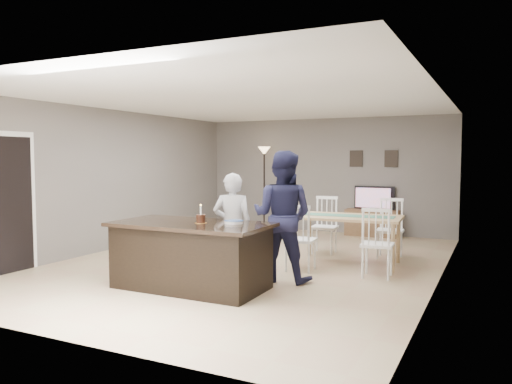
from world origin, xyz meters
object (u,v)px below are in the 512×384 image
at_px(floor_lamp, 264,165).
at_px(television, 374,198).
at_px(plate_stack, 234,222).
at_px(dining_table, 348,224).
at_px(woman, 233,228).
at_px(man, 282,216).
at_px(kitchen_island, 191,255).
at_px(birthday_cake, 201,219).
at_px(tv_console, 372,223).

bearing_deg(floor_lamp, television, 4.34).
distance_m(plate_stack, dining_table, 2.47).
xyz_separation_m(woman, man, (0.60, 0.39, 0.16)).
bearing_deg(man, woman, 29.87).
xyz_separation_m(kitchen_island, woman, (0.35, 0.55, 0.33)).
bearing_deg(man, television, -95.74).
bearing_deg(birthday_cake, plate_stack, 20.12).
xyz_separation_m(tv_console, dining_table, (0.30, -3.12, 0.37)).
distance_m(man, plate_stack, 0.86).
relative_size(birthday_cake, floor_lamp, 0.12).
height_order(tv_console, dining_table, dining_table).
distance_m(man, birthday_cake, 1.22).
distance_m(woman, man, 0.73).
height_order(kitchen_island, tv_console, kitchen_island).
bearing_deg(floor_lamp, woman, -69.90).
height_order(kitchen_island, dining_table, dining_table).
distance_m(tv_console, birthday_cake, 5.69).
bearing_deg(television, birthday_cake, 79.44).
distance_m(tv_console, dining_table, 3.16).
distance_m(tv_console, woman, 5.11).
xyz_separation_m(plate_stack, dining_table, (0.93, 2.28, -0.25)).
distance_m(kitchen_island, dining_table, 2.88).
distance_m(kitchen_island, woman, 0.73).
height_order(kitchen_island, television, television).
xyz_separation_m(birthday_cake, dining_table, (1.35, 2.43, -0.29)).
height_order(man, plate_stack, man).
relative_size(kitchen_island, television, 2.35).
bearing_deg(dining_table, tv_console, 91.28).
bearing_deg(plate_stack, woman, 120.76).
height_order(birthday_cake, floor_lamp, floor_lamp).
bearing_deg(floor_lamp, kitchen_island, -75.13).
distance_m(kitchen_island, television, 5.78).
bearing_deg(plate_stack, dining_table, 67.89).
height_order(television, floor_lamp, floor_lamp).
xyz_separation_m(tv_console, television, (0.00, 0.07, 0.56)).
bearing_deg(dining_table, floor_lamp, 130.34).
bearing_deg(dining_table, man, -114.09).
height_order(plate_stack, floor_lamp, floor_lamp).
relative_size(television, man, 0.49).
distance_m(tv_console, man, 4.68).
bearing_deg(woman, television, -116.68).
height_order(tv_console, woman, woman).
distance_m(television, birthday_cake, 5.72).
relative_size(kitchen_island, plate_stack, 8.21).
bearing_deg(tv_console, dining_table, -84.56).
relative_size(man, floor_lamp, 0.92).
relative_size(man, plate_stack, 7.16).
distance_m(woman, floor_lamp, 5.27).
xyz_separation_m(man, floor_lamp, (-2.39, 4.50, 0.64)).
bearing_deg(man, plate_stack, 61.10).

